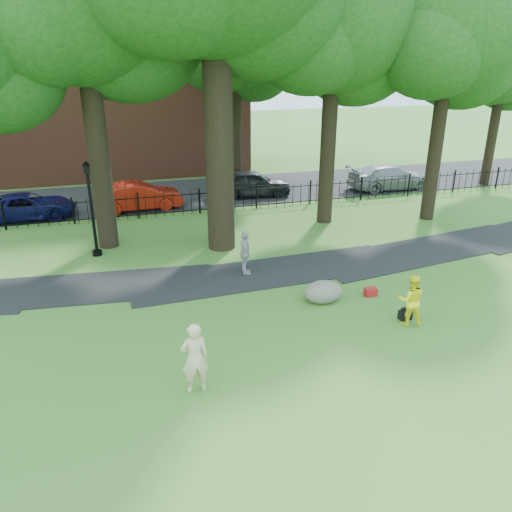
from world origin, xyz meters
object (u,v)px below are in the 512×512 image
object	(u,v)px
man	(411,300)
red_sedan	(139,196)
woman	(195,358)
lamppost	(92,211)
boulder	(323,290)

from	to	relation	value
man	red_sedan	xyz separation A→B (m)	(-6.73, 14.34, -0.08)
woman	man	xyz separation A→B (m)	(6.60, 1.34, -0.11)
man	lamppost	xyz separation A→B (m)	(-8.85, 8.36, 1.06)
boulder	woman	bearing A→B (deg)	-144.07
lamppost	red_sedan	distance (m)	6.44
woman	boulder	xyz separation A→B (m)	(4.78, 3.47, -0.53)
woman	red_sedan	size ratio (longest dim) A/B	0.41
man	lamppost	size ratio (longest dim) A/B	0.42
boulder	lamppost	distance (m)	9.52
woman	red_sedan	xyz separation A→B (m)	(-0.13, 15.68, -0.18)
lamppost	boulder	bearing A→B (deg)	-44.08
red_sedan	man	bearing A→B (deg)	-158.51
woman	man	world-z (taller)	woman
woman	lamppost	bearing A→B (deg)	-78.53
man	boulder	size ratio (longest dim) A/B	1.27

